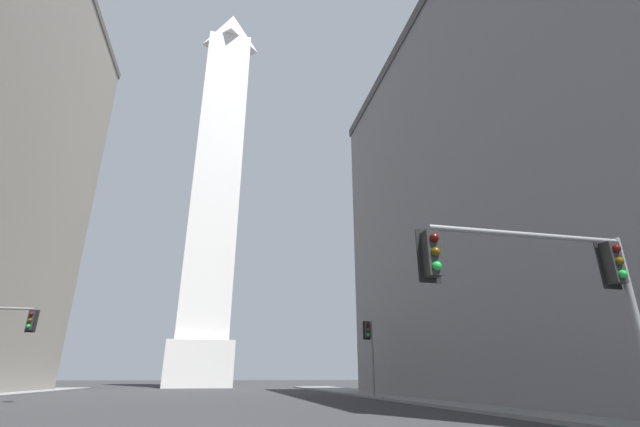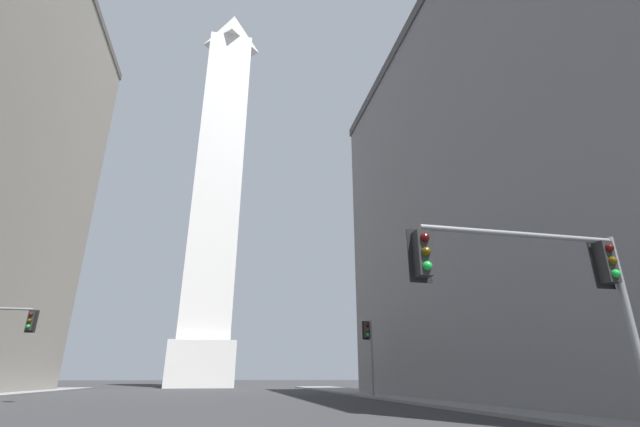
# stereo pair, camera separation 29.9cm
# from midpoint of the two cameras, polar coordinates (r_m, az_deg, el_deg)

# --- Properties ---
(sidewalk_right) EXTENTS (5.00, 76.09, 0.15)m
(sidewalk_right) POSITION_cam_midpoint_polar(r_m,az_deg,el_deg) (27.99, 16.31, -22.90)
(sidewalk_right) COLOR slate
(sidewalk_right) RESTS_ON ground_plane
(building_right) EXTENTS (28.07, 36.43, 27.73)m
(building_right) POSITION_cam_midpoint_polar(r_m,az_deg,el_deg) (36.68, 35.18, 2.96)
(building_right) COLOR slate
(building_right) RESTS_ON ground_plane
(obelisk) EXTENTS (8.95, 8.95, 66.45)m
(obelisk) POSITION_cam_midpoint_polar(r_m,az_deg,el_deg) (72.16, -13.16, 4.54)
(obelisk) COLOR silver
(obelisk) RESTS_ON ground_plane
(traffic_light_near_right) EXTENTS (5.98, 0.50, 4.91)m
(traffic_light_near_right) POSITION_cam_midpoint_polar(r_m,az_deg,el_deg) (12.30, 29.04, -7.28)
(traffic_light_near_right) COLOR slate
(traffic_light_near_right) RESTS_ON ground_plane
(traffic_light_mid_right) EXTENTS (0.78, 0.50, 5.30)m
(traffic_light_mid_right) POSITION_cam_midpoint_polar(r_m,az_deg,el_deg) (32.59, 6.87, -17.11)
(traffic_light_mid_right) COLOR slate
(traffic_light_mid_right) RESTS_ON ground_plane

